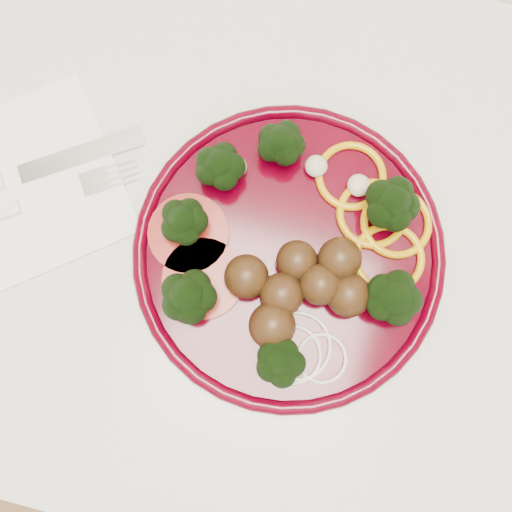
# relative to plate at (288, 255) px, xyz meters

# --- Properties ---
(counter) EXTENTS (2.40, 0.60, 0.90)m
(counter) POSITION_rel_plate_xyz_m (0.18, 0.01, -0.47)
(counter) COLOR white
(counter) RESTS_ON ground
(plate) EXTENTS (0.30, 0.30, 0.06)m
(plate) POSITION_rel_plate_xyz_m (0.00, 0.00, 0.00)
(plate) COLOR #41000D
(plate) RESTS_ON counter
(napkin) EXTENTS (0.25, 0.25, 0.00)m
(napkin) POSITION_rel_plate_xyz_m (-0.27, 0.01, -0.02)
(napkin) COLOR white
(napkin) RESTS_ON counter
(fork) EXTENTS (0.18, 0.13, 0.01)m
(fork) POSITION_rel_plate_xyz_m (-0.28, -0.03, -0.01)
(fork) COLOR white
(fork) RESTS_ON napkin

